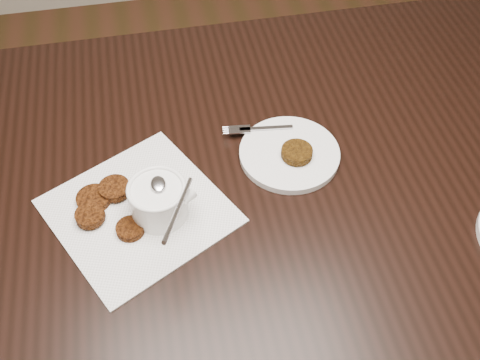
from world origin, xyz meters
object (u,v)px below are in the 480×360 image
table (229,286)px  plate_with_patty (290,151)px  napkin (139,211)px  sauce_ramekin (156,188)px

table → plate_with_patty: 0.41m
plate_with_patty → napkin: bearing=-165.5°
napkin → sauce_ramekin: bearing=-17.3°
table → sauce_ramekin: (-0.12, -0.04, 0.45)m
napkin → plate_with_patty: size_ratio=1.44×
napkin → plate_with_patty: plate_with_patty is taller
napkin → sauce_ramekin: sauce_ramekin is taller
napkin → sauce_ramekin: size_ratio=2.01×
napkin → plate_with_patty: 0.30m
napkin → sauce_ramekin: (0.04, -0.01, 0.07)m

